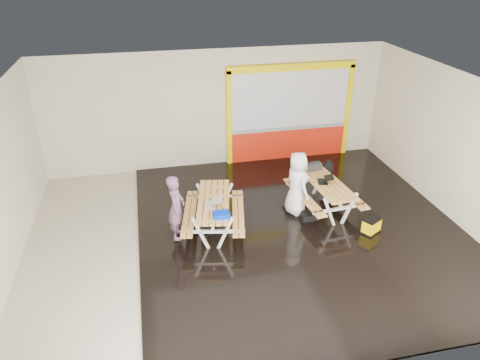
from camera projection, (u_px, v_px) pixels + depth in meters
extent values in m
cube|color=beige|center=(248.00, 236.00, 10.49)|extent=(10.00, 8.00, 0.01)
cube|color=white|center=(250.00, 88.00, 8.88)|extent=(10.00, 8.00, 0.01)
cube|color=beige|center=(217.00, 110.00, 13.16)|extent=(10.00, 0.01, 3.50)
cube|color=beige|center=(316.00, 291.00, 6.21)|extent=(10.00, 0.01, 3.50)
cube|color=beige|center=(455.00, 148.00, 10.64)|extent=(0.01, 8.00, 3.50)
cube|color=black|center=(299.00, 228.00, 10.72)|extent=(7.50, 7.98, 0.05)
cube|color=red|center=(288.00, 144.00, 14.09)|extent=(3.60, 0.12, 1.00)
cube|color=gray|center=(289.00, 128.00, 13.84)|extent=(3.60, 0.14, 0.10)
cube|color=silver|center=(290.00, 99.00, 13.43)|extent=(3.60, 0.08, 1.72)
cube|color=#FCE000|center=(229.00, 119.00, 13.29)|extent=(0.14, 0.16, 2.90)
cube|color=#FCE000|center=(347.00, 111.00, 14.00)|extent=(0.14, 0.16, 2.90)
cube|color=#FCE000|center=(292.00, 67.00, 12.97)|extent=(3.88, 0.16, 0.20)
cube|color=tan|center=(201.00, 201.00, 10.32)|extent=(0.52, 2.03, 0.04)
cube|color=tan|center=(207.00, 201.00, 10.32)|extent=(0.52, 2.03, 0.04)
cube|color=tan|center=(214.00, 201.00, 10.32)|extent=(0.52, 2.03, 0.04)
cube|color=tan|center=(220.00, 201.00, 10.33)|extent=(0.52, 2.03, 0.04)
cube|color=tan|center=(226.00, 201.00, 10.33)|extent=(0.52, 2.03, 0.04)
cube|color=white|center=(201.00, 233.00, 9.80)|extent=(0.38, 0.13, 0.82)
cube|color=white|center=(225.00, 233.00, 9.81)|extent=(0.38, 0.13, 0.82)
cube|color=white|center=(213.00, 232.00, 9.78)|extent=(1.38, 0.33, 0.06)
cube|color=white|center=(213.00, 221.00, 9.66)|extent=(0.69, 0.19, 0.06)
cube|color=white|center=(204.00, 198.00, 11.17)|extent=(0.38, 0.13, 0.82)
cube|color=white|center=(226.00, 198.00, 11.18)|extent=(0.38, 0.13, 0.82)
cube|color=white|center=(215.00, 196.00, 11.16)|extent=(1.38, 0.33, 0.06)
cube|color=white|center=(215.00, 187.00, 11.03)|extent=(0.69, 0.19, 0.06)
cube|color=white|center=(214.00, 209.00, 10.42)|extent=(0.38, 1.65, 0.06)
cube|color=tan|center=(187.00, 213.00, 10.45)|extent=(0.51, 2.02, 0.04)
cube|color=tan|center=(193.00, 213.00, 10.45)|extent=(0.51, 2.02, 0.04)
cube|color=tan|center=(235.00, 212.00, 10.47)|extent=(0.51, 2.02, 0.04)
cube|color=tan|center=(241.00, 212.00, 10.48)|extent=(0.51, 2.02, 0.04)
cube|color=tan|center=(315.00, 184.00, 11.07)|extent=(0.32, 2.04, 0.04)
cube|color=tan|center=(320.00, 183.00, 11.11)|extent=(0.32, 2.04, 0.04)
cube|color=tan|center=(325.00, 182.00, 11.15)|extent=(0.32, 2.04, 0.04)
cube|color=tan|center=(331.00, 182.00, 11.19)|extent=(0.32, 2.04, 0.04)
cube|color=tan|center=(336.00, 181.00, 11.23)|extent=(0.32, 2.04, 0.04)
cube|color=white|center=(329.00, 212.00, 10.59)|extent=(0.38, 0.10, 0.81)
cube|color=white|center=(349.00, 209.00, 10.73)|extent=(0.38, 0.10, 0.81)
cube|color=white|center=(339.00, 209.00, 10.64)|extent=(1.39, 0.19, 0.06)
cube|color=white|center=(341.00, 199.00, 10.52)|extent=(0.69, 0.13, 0.06)
cube|color=white|center=(301.00, 183.00, 11.89)|extent=(0.38, 0.10, 0.81)
cube|color=white|center=(320.00, 180.00, 12.04)|extent=(0.38, 0.10, 0.81)
cube|color=white|center=(311.00, 180.00, 11.94)|extent=(1.39, 0.19, 0.06)
cube|color=white|center=(311.00, 171.00, 11.82)|extent=(0.69, 0.13, 0.06)
cube|color=white|center=(325.00, 190.00, 11.24)|extent=(0.22, 1.67, 0.06)
cube|color=tan|center=(301.00, 197.00, 11.12)|extent=(0.31, 2.04, 0.04)
cube|color=tan|center=(306.00, 196.00, 11.15)|extent=(0.31, 2.04, 0.04)
cube|color=tan|center=(342.00, 190.00, 11.42)|extent=(0.31, 2.04, 0.04)
cube|color=tan|center=(346.00, 190.00, 11.46)|extent=(0.31, 2.04, 0.04)
imported|color=#664660|center=(176.00, 207.00, 9.97)|extent=(0.49, 0.63, 1.53)
imported|color=white|center=(297.00, 184.00, 10.97)|extent=(0.67, 0.89, 1.63)
cube|color=silver|center=(210.00, 205.00, 10.12)|extent=(0.32, 0.40, 0.02)
cube|color=silver|center=(217.00, 200.00, 10.06)|extent=(0.30, 0.40, 0.07)
cube|color=silver|center=(217.00, 200.00, 10.06)|extent=(0.26, 0.35, 0.06)
cube|color=black|center=(323.00, 182.00, 11.12)|extent=(0.31, 0.38, 0.02)
cube|color=black|center=(329.00, 178.00, 11.07)|extent=(0.29, 0.37, 0.06)
cube|color=silver|center=(329.00, 178.00, 11.07)|extent=(0.25, 0.33, 0.05)
cube|color=#0027C4|center=(221.00, 215.00, 9.66)|extent=(0.36, 0.26, 0.10)
cube|color=black|center=(313.00, 166.00, 11.70)|extent=(0.46, 0.27, 0.19)
cylinder|color=black|center=(313.00, 161.00, 11.63)|extent=(0.32, 0.07, 0.03)
cube|color=black|center=(328.00, 169.00, 11.96)|extent=(0.28, 0.22, 0.36)
cylinder|color=black|center=(328.00, 163.00, 11.87)|extent=(0.20, 0.20, 0.09)
cube|color=black|center=(309.00, 216.00, 11.02)|extent=(0.43, 0.34, 0.16)
cube|color=black|center=(371.00, 231.00, 10.51)|extent=(0.52, 0.46, 0.04)
cube|color=#DBB800|center=(371.00, 226.00, 10.43)|extent=(0.49, 0.43, 0.33)
cube|color=black|center=(373.00, 219.00, 10.35)|extent=(0.52, 0.46, 0.03)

